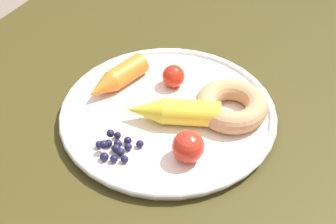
{
  "coord_description": "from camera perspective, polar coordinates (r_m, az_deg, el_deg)",
  "views": [
    {
      "loc": [
        0.42,
        0.21,
        1.22
      ],
      "look_at": [
        -0.04,
        -0.04,
        0.75
      ],
      "focal_mm": 52.64,
      "sensor_mm": 36.0,
      "label": 1
    }
  ],
  "objects": [
    {
      "name": "plate",
      "position": [
        0.71,
        0.0,
        -0.17
      ],
      "size": [
        0.31,
        0.31,
        0.02
      ],
      "color": "silver",
      "rests_on": "dining_table"
    },
    {
      "name": "carrot_yellow",
      "position": [
        0.68,
        0.65,
        -0.03
      ],
      "size": [
        0.09,
        0.14,
        0.04
      ],
      "color": "yellow",
      "rests_on": "plate"
    },
    {
      "name": "donut",
      "position": [
        0.7,
        7.33,
        0.75
      ],
      "size": [
        0.11,
        0.11,
        0.03
      ],
      "primitive_type": "torus",
      "rotation": [
        0.0,
        0.0,
        0.02
      ],
      "color": "tan",
      "rests_on": "plate"
    },
    {
      "name": "tomato_mid",
      "position": [
        0.75,
        0.64,
        4.17
      ],
      "size": [
        0.03,
        0.03,
        0.03
      ],
      "primitive_type": "sphere",
      "color": "red",
      "rests_on": "plate"
    },
    {
      "name": "dining_table",
      "position": [
        0.75,
        1.13,
        -8.49
      ],
      "size": [
        1.06,
        0.89,
        0.73
      ],
      "color": "#3B3314",
      "rests_on": "ground_plane"
    },
    {
      "name": "tomato_near",
      "position": [
        0.63,
        2.34,
        -4.03
      ],
      "size": [
        0.04,
        0.04,
        0.04
      ],
      "primitive_type": "sphere",
      "color": "red",
      "rests_on": "plate"
    },
    {
      "name": "carrot_orange",
      "position": [
        0.75,
        -5.99,
        3.89
      ],
      "size": [
        0.11,
        0.06,
        0.03
      ],
      "color": "orange",
      "rests_on": "plate"
    },
    {
      "name": "blueberry_pile",
      "position": [
        0.66,
        -6.03,
        -4.01
      ],
      "size": [
        0.05,
        0.06,
        0.02
      ],
      "color": "#191638",
      "rests_on": "plate"
    }
  ]
}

